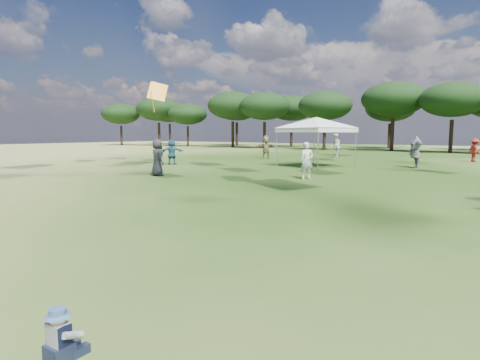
# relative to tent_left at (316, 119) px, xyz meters

# --- Properties ---
(tent_left) EXTENTS (6.35, 6.35, 3.11)m
(tent_left) POSITION_rel_tent_left_xyz_m (0.00, 0.00, 0.00)
(tent_left) COLOR gray
(tent_left) RESTS_ON ground
(toddler) EXTENTS (0.31, 0.34, 0.46)m
(toddler) POSITION_rel_tent_left_xyz_m (6.21, -19.57, -2.48)
(toddler) COLOR black
(toddler) RESTS_ON ground
(festival_crowd) EXTENTS (29.90, 24.14, 1.90)m
(festival_crowd) POSITION_rel_tent_left_xyz_m (6.12, 2.11, -1.81)
(festival_crowd) COLOR beige
(festival_crowd) RESTS_ON ground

